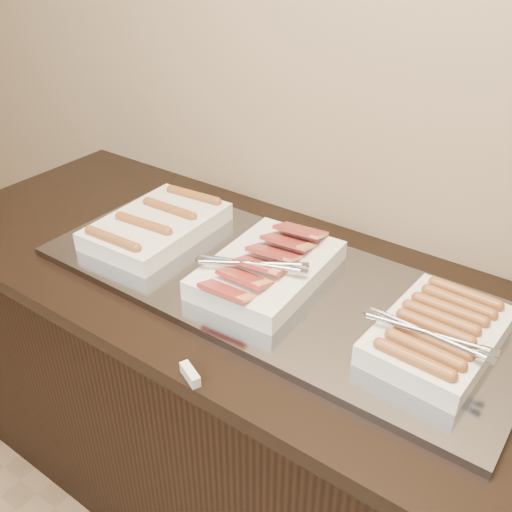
{
  "coord_description": "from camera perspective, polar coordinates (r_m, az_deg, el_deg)",
  "views": [
    {
      "loc": [
        0.65,
        1.17,
        1.71
      ],
      "look_at": [
        -0.04,
        2.13,
        0.97
      ],
      "focal_mm": 40.0,
      "sensor_mm": 36.0,
      "label": 1
    }
  ],
  "objects": [
    {
      "name": "warming_tray",
      "position": [
        1.4,
        1.75,
        -2.75
      ],
      "size": [
        1.2,
        0.5,
        0.02
      ],
      "primitive_type": "cube",
      "color": "gray",
      "rests_on": "counter"
    },
    {
      "name": "counter",
      "position": [
        1.71,
        1.05,
        -15.29
      ],
      "size": [
        2.06,
        0.76,
        0.9
      ],
      "color": "black",
      "rests_on": "ground"
    },
    {
      "name": "dish_left",
      "position": [
        1.6,
        -9.87,
        3.07
      ],
      "size": [
        0.26,
        0.38,
        0.07
      ],
      "rotation": [
        0.0,
        0.0,
        0.05
      ],
      "color": "silver",
      "rests_on": "warming_tray"
    },
    {
      "name": "label_holder",
      "position": [
        1.16,
        -6.6,
        -11.68
      ],
      "size": [
        0.06,
        0.04,
        0.02
      ],
      "primitive_type": "cube",
      "rotation": [
        0.0,
        0.0,
        -0.41
      ],
      "color": "silver",
      "rests_on": "counter"
    },
    {
      "name": "dish_right",
      "position": [
        1.24,
        17.69,
        -7.39
      ],
      "size": [
        0.26,
        0.34,
        0.08
      ],
      "rotation": [
        0.0,
        0.0,
        -0.05
      ],
      "color": "silver",
      "rests_on": "warming_tray"
    },
    {
      "name": "dish_center",
      "position": [
        1.38,
        1.11,
        -1.17
      ],
      "size": [
        0.28,
        0.4,
        0.09
      ],
      "rotation": [
        0.0,
        0.0,
        0.06
      ],
      "color": "silver",
      "rests_on": "warming_tray"
    }
  ]
}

